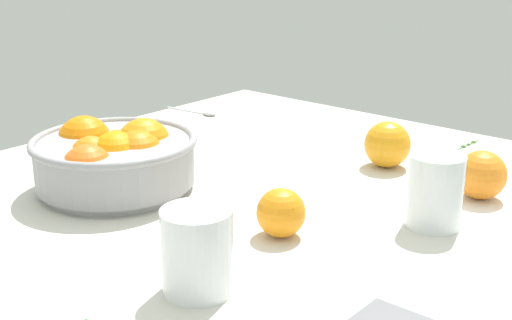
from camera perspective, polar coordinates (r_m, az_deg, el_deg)
ground_plane at (r=103.99cm, az=-0.62°, el=-4.07°), size 112.16×100.95×3.00cm
fruit_bowl at (r=108.02cm, az=-11.60°, el=0.13°), size 25.46×25.46×10.55cm
juice_glass at (r=96.07cm, az=14.55°, el=-2.89°), size 7.51×7.51×10.11cm
second_glass at (r=76.90cm, az=-4.86°, el=-7.94°), size 8.05×8.05×9.72cm
loose_orange_0 at (r=90.41cm, az=2.08°, el=-4.37°), size 6.55×6.55×6.55cm
loose_orange_1 at (r=108.18cm, az=18.15°, el=-1.18°), size 7.39×7.39×7.39cm
loose_orange_2 at (r=118.75cm, az=10.80°, el=1.27°), size 7.86×7.86×7.86cm
spoon at (r=152.65cm, az=-4.70°, el=4.00°), size 2.96×13.89×1.00cm
herb_sprig_0 at (r=135.55cm, az=17.16°, el=1.29°), size 8.03×1.18×0.97cm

